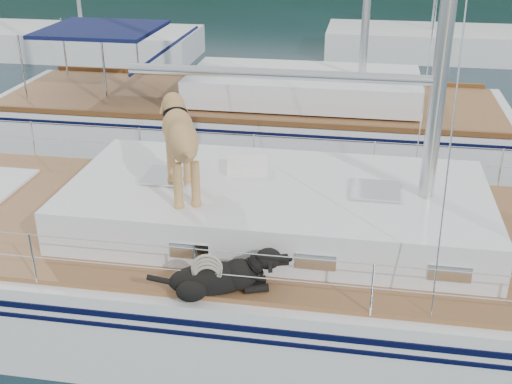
# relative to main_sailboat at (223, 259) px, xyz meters

# --- Properties ---
(ground) EXTENTS (120.00, 120.00, 0.00)m
(ground) POSITION_rel_main_sailboat_xyz_m (-0.09, 0.01, -0.68)
(ground) COLOR black
(ground) RESTS_ON ground
(main_sailboat) EXTENTS (12.00, 3.93, 14.01)m
(main_sailboat) POSITION_rel_main_sailboat_xyz_m (0.00, 0.00, 0.00)
(main_sailboat) COLOR white
(main_sailboat) RESTS_ON ground
(neighbor_sailboat) EXTENTS (11.00, 3.50, 13.30)m
(neighbor_sailboat) POSITION_rel_main_sailboat_xyz_m (-0.65, 6.01, -0.06)
(neighbor_sailboat) COLOR white
(neighbor_sailboat) RESTS_ON ground
(bg_boat_west) EXTENTS (8.00, 3.00, 11.65)m
(bg_boat_west) POSITION_rel_main_sailboat_xyz_m (-8.09, 14.01, -0.24)
(bg_boat_west) COLOR white
(bg_boat_west) RESTS_ON ground
(bg_boat_center) EXTENTS (7.20, 3.00, 11.65)m
(bg_boat_center) POSITION_rel_main_sailboat_xyz_m (3.91, 16.01, -0.23)
(bg_boat_center) COLOR white
(bg_boat_center) RESTS_ON ground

